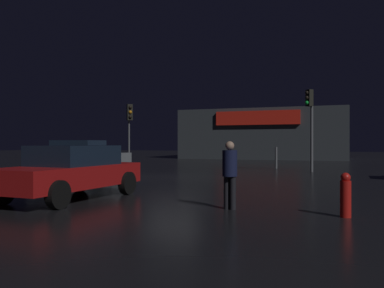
# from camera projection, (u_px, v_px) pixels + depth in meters

# --- Properties ---
(ground_plane) EXTENTS (120.00, 120.00, 0.00)m
(ground_plane) POSITION_uv_depth(u_px,v_px,m) (171.00, 177.00, 18.37)
(ground_plane) COLOR black
(store_building) EXTENTS (15.57, 9.85, 4.72)m
(store_building) POSITION_uv_depth(u_px,v_px,m) (267.00, 135.00, 41.68)
(store_building) COLOR #33383D
(store_building) RESTS_ON ground
(traffic_signal_main) EXTENTS (0.42, 0.42, 4.31)m
(traffic_signal_main) POSITION_uv_depth(u_px,v_px,m) (310.00, 114.00, 21.55)
(traffic_signal_main) COLOR #595B60
(traffic_signal_main) RESTS_ON ground
(traffic_signal_opposite) EXTENTS (0.42, 0.42, 3.89)m
(traffic_signal_opposite) POSITION_uv_depth(u_px,v_px,m) (130.00, 119.00, 25.28)
(traffic_signal_opposite) COLOR #595B60
(traffic_signal_opposite) RESTS_ON ground
(car_far) EXTENTS (4.53, 2.16, 1.64)m
(car_far) POSITION_uv_depth(u_px,v_px,m) (79.00, 158.00, 19.13)
(car_far) COLOR slate
(car_far) RESTS_ON ground
(car_crossing) EXTENTS (2.08, 4.56, 1.45)m
(car_crossing) POSITION_uv_depth(u_px,v_px,m) (72.00, 171.00, 11.17)
(car_crossing) COLOR #A51414
(car_crossing) RESTS_ON ground
(pedestrian) EXTENTS (0.41, 0.41, 1.56)m
(pedestrian) POSITION_uv_depth(u_px,v_px,m) (230.00, 170.00, 9.42)
(pedestrian) COLOR black
(pedestrian) RESTS_ON ground
(fire_hydrant) EXTENTS (0.22, 0.22, 0.91)m
(fire_hydrant) POSITION_uv_depth(u_px,v_px,m) (346.00, 195.00, 8.40)
(fire_hydrant) COLOR red
(fire_hydrant) RESTS_ON ground
(bollard_kerb_b) EXTENTS (0.14, 0.14, 1.29)m
(bollard_kerb_b) POSITION_uv_depth(u_px,v_px,m) (276.00, 158.00, 24.48)
(bollard_kerb_b) COLOR #595B60
(bollard_kerb_b) RESTS_ON ground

